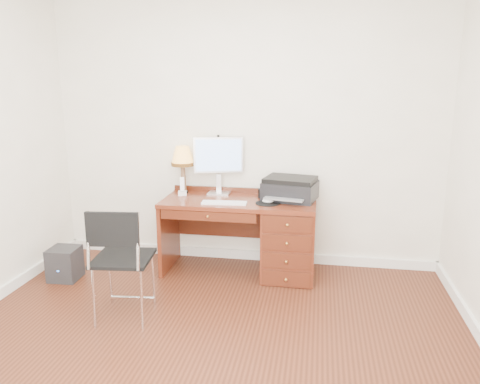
% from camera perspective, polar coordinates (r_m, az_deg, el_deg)
% --- Properties ---
extents(ground, '(4.00, 4.00, 0.00)m').
position_cam_1_polar(ground, '(3.61, -4.10, -18.17)').
color(ground, '#3A180D').
rests_on(ground, ground).
extents(room_shell, '(4.00, 4.00, 4.00)m').
position_cam_1_polar(room_shell, '(4.13, -1.98, -13.07)').
color(room_shell, white).
rests_on(room_shell, ground).
extents(desk, '(1.50, 0.67, 0.75)m').
position_cam_1_polar(desk, '(4.65, 3.83, -5.13)').
color(desk, maroon).
rests_on(desk, ground).
extents(monitor, '(0.50, 0.22, 0.58)m').
position_cam_1_polar(monitor, '(4.79, -2.55, 4.13)').
color(monitor, silver).
rests_on(monitor, desk).
extents(keyboard, '(0.44, 0.15, 0.02)m').
position_cam_1_polar(keyboard, '(4.45, -1.93, -1.32)').
color(keyboard, white).
rests_on(keyboard, desk).
extents(mouse_pad, '(0.24, 0.24, 0.05)m').
position_cam_1_polar(mouse_pad, '(4.45, 3.41, -1.24)').
color(mouse_pad, black).
rests_on(mouse_pad, desk).
extents(printer, '(0.56, 0.48, 0.22)m').
position_cam_1_polar(printer, '(4.61, 6.13, 0.43)').
color(printer, black).
rests_on(printer, desk).
extents(leg_lamp, '(0.24, 0.24, 0.49)m').
position_cam_1_polar(leg_lamp, '(4.84, -7.00, 4.02)').
color(leg_lamp, black).
rests_on(leg_lamp, desk).
extents(phone, '(0.11, 0.11, 0.18)m').
position_cam_1_polar(phone, '(4.81, -7.04, 0.28)').
color(phone, white).
rests_on(phone, desk).
extents(pen_cup, '(0.07, 0.07, 0.09)m').
position_cam_1_polar(pen_cup, '(4.66, 2.67, -0.15)').
color(pen_cup, black).
rests_on(pen_cup, desk).
extents(chair, '(0.49, 0.49, 0.95)m').
position_cam_1_polar(chair, '(3.82, -14.55, -7.20)').
color(chair, black).
rests_on(chair, ground).
extents(equipment_box, '(0.28, 0.28, 0.32)m').
position_cam_1_polar(equipment_box, '(4.90, -20.58, -8.16)').
color(equipment_box, black).
rests_on(equipment_box, ground).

